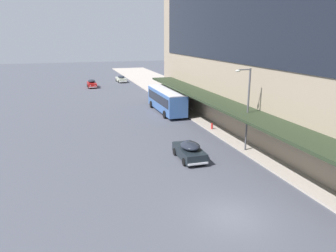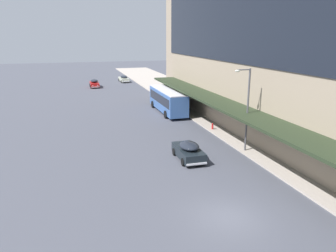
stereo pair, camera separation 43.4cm
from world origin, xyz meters
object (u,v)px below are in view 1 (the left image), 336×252
sedan_oncoming_front (92,84)px  sedan_oncoming_rear (189,151)px  transit_bus_kerbside_front (166,99)px  fire_hydrant (212,126)px  street_lamp (247,104)px  sedan_second_mid (121,79)px

sedan_oncoming_front → sedan_oncoming_rear: sedan_oncoming_front is taller
sedan_oncoming_front → sedan_oncoming_rear: (4.39, -43.39, -0.01)m
transit_bus_kerbside_front → sedan_oncoming_front: transit_bus_kerbside_front is taller
transit_bus_kerbside_front → fire_hydrant: transit_bus_kerbside_front is taller
sedan_oncoming_rear → street_lamp: street_lamp is taller
transit_bus_kerbside_front → sedan_oncoming_rear: 17.91m
sedan_second_mid → street_lamp: 49.58m
transit_bus_kerbside_front → sedan_oncoming_rear: size_ratio=2.41×
sedan_oncoming_front → fire_hydrant: sedan_oncoming_front is taller
sedan_oncoming_front → sedan_second_mid: sedan_oncoming_front is taller
transit_bus_kerbside_front → street_lamp: bearing=-83.4°
sedan_oncoming_rear → fire_hydrant: 9.41m
sedan_oncoming_rear → street_lamp: size_ratio=0.58×
sedan_second_mid → street_lamp: bearing=-86.8°
sedan_oncoming_front → fire_hydrant: size_ratio=6.16×
sedan_second_mid → street_lamp: street_lamp is taller
sedan_second_mid → fire_hydrant: bearing=-86.0°
fire_hydrant → transit_bus_kerbside_front: bearing=102.4°
sedan_oncoming_rear → fire_hydrant: size_ratio=6.15×
sedan_oncoming_front → street_lamp: (9.80, -43.08, 3.61)m
sedan_oncoming_rear → sedan_second_mid: bearing=87.0°
sedan_second_mid → fire_hydrant: size_ratio=7.14×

